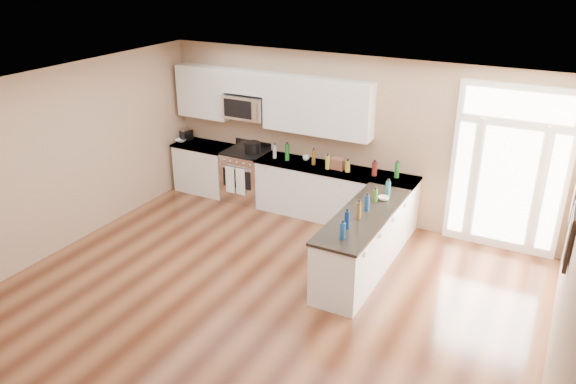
{
  "coord_description": "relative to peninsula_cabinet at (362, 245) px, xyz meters",
  "views": [
    {
      "loc": [
        3.29,
        -4.53,
        4.32
      ],
      "look_at": [
        -0.16,
        2.0,
        1.14
      ],
      "focal_mm": 35.0,
      "sensor_mm": 36.0,
      "label": 1
    }
  ],
  "objects": [
    {
      "name": "entry_door",
      "position": [
        1.62,
        1.71,
        0.87
      ],
      "size": [
        1.7,
        0.1,
        2.6
      ],
      "color": "white",
      "rests_on": "ground"
    },
    {
      "name": "counter_bottles",
      "position": [
        -0.64,
        0.82,
        0.62
      ],
      "size": [
        2.38,
        2.44,
        0.29
      ],
      "color": "#19591E",
      "rests_on": "back_cabinet_right"
    },
    {
      "name": "bowl_left",
      "position": [
        -4.28,
        1.38,
        0.53
      ],
      "size": [
        0.2,
        0.2,
        0.05
      ],
      "primitive_type": "imported",
      "rotation": [
        0.0,
        0.0,
        -0.02
      ],
      "color": "white",
      "rests_on": "back_cabinet_left"
    },
    {
      "name": "bowl_peninsula",
      "position": [
        0.08,
        0.57,
        0.53
      ],
      "size": [
        0.18,
        0.18,
        0.05
      ],
      "primitive_type": "imported",
      "rotation": [
        0.0,
        0.0,
        -0.1
      ],
      "color": "white",
      "rests_on": "peninsula_cabinet"
    },
    {
      "name": "ground",
      "position": [
        -0.93,
        -2.24,
        -0.43
      ],
      "size": [
        8.0,
        8.0,
        0.0
      ],
      "primitive_type": "plane",
      "color": "#492314"
    },
    {
      "name": "kitchen_range",
      "position": [
        -2.86,
        1.45,
        0.04
      ],
      "size": [
        0.77,
        0.69,
        1.08
      ],
      "color": "silver",
      "rests_on": "ground"
    },
    {
      "name": "room_shell",
      "position": [
        -0.93,
        -2.24,
        1.27
      ],
      "size": [
        8.0,
        8.0,
        8.0
      ],
      "color": "tan",
      "rests_on": "ground"
    },
    {
      "name": "upper_cabinet_right",
      "position": [
        -1.5,
        1.59,
        1.49
      ],
      "size": [
        1.94,
        0.33,
        0.95
      ],
      "primitive_type": "cube",
      "color": "silver",
      "rests_on": "room_shell"
    },
    {
      "name": "stockpot",
      "position": [
        -2.71,
        1.45,
        0.62
      ],
      "size": [
        0.3,
        0.3,
        0.22
      ],
      "primitive_type": "cylinder",
      "rotation": [
        0.0,
        0.0,
        -0.08
      ],
      "color": "black",
      "rests_on": "kitchen_range"
    },
    {
      "name": "upper_cabinet_left",
      "position": [
        -3.81,
        1.59,
        1.49
      ],
      "size": [
        1.04,
        0.33,
        0.95
      ],
      "primitive_type": "cube",
      "color": "silver",
      "rests_on": "room_shell"
    },
    {
      "name": "wall_art_near",
      "position": [
        2.54,
        -0.04,
        1.27
      ],
      "size": [
        0.05,
        0.58,
        0.58
      ],
      "color": "black",
      "rests_on": "room_shell"
    },
    {
      "name": "wall_art_far",
      "position": [
        2.54,
        -1.04,
        1.27
      ],
      "size": [
        0.05,
        0.58,
        0.58
      ],
      "color": "black",
      "rests_on": "room_shell"
    },
    {
      "name": "cup_counter",
      "position": [
        -1.68,
        1.57,
        0.55
      ],
      "size": [
        0.12,
        0.12,
        0.09
      ],
      "primitive_type": "imported",
      "rotation": [
        0.0,
        0.0,
        -0.04
      ],
      "color": "white",
      "rests_on": "back_cabinet_right"
    },
    {
      "name": "peninsula_cabinet",
      "position": [
        0.0,
        0.0,
        0.0
      ],
      "size": [
        0.69,
        2.32,
        0.94
      ],
      "color": "silver",
      "rests_on": "ground"
    },
    {
      "name": "back_cabinet_left",
      "position": [
        -3.8,
        1.45,
        0.0
      ],
      "size": [
        1.1,
        0.66,
        0.94
      ],
      "color": "silver",
      "rests_on": "ground"
    },
    {
      "name": "microwave",
      "position": [
        -2.88,
        1.56,
        1.33
      ],
      "size": [
        0.78,
        0.41,
        0.42
      ],
      "color": "silver",
      "rests_on": "room_shell"
    },
    {
      "name": "upper_cabinet_short",
      "position": [
        -2.88,
        1.59,
        1.77
      ],
      "size": [
        0.82,
        0.33,
        0.4
      ],
      "primitive_type": "cube",
      "color": "silver",
      "rests_on": "room_shell"
    },
    {
      "name": "cardboard_box",
      "position": [
        -1.02,
        1.45,
        0.6
      ],
      "size": [
        0.24,
        0.18,
        0.19
      ],
      "primitive_type": "cube",
      "rotation": [
        0.0,
        0.0,
        -0.07
      ],
      "color": "brown",
      "rests_on": "back_cabinet_right"
    },
    {
      "name": "toaster_oven",
      "position": [
        -4.28,
        1.54,
        0.61
      ],
      "size": [
        0.31,
        0.27,
        0.22
      ],
      "primitive_type": "cube",
      "rotation": [
        0.0,
        0.0,
        -0.37
      ],
      "color": "silver",
      "rests_on": "back_cabinet_left"
    },
    {
      "name": "back_cabinet_right",
      "position": [
        -1.08,
        1.45,
        0.0
      ],
      "size": [
        2.85,
        0.66,
        0.94
      ],
      "color": "silver",
      "rests_on": "ground"
    }
  ]
}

